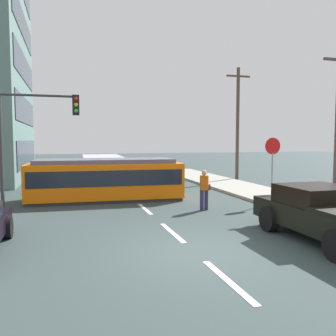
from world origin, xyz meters
name	(u,v)px	position (x,y,z in m)	size (l,w,h in m)	color
ground_plane	(129,195)	(0.00, 10.00, 0.00)	(120.00, 120.00, 0.00)	#334041
sidewalk_curb_right	(285,200)	(6.80, 6.00, 0.07)	(3.20, 36.00, 0.14)	#98978C
lane_stripe_0	(228,281)	(0.00, -2.00, 0.01)	(0.16, 2.40, 0.01)	silver
lane_stripe_1	(172,232)	(0.00, 2.00, 0.01)	(0.16, 2.40, 0.01)	silver
lane_stripe_2	(145,209)	(0.00, 6.00, 0.01)	(0.16, 2.40, 0.01)	silver
lane_stripe_3	(116,184)	(0.00, 14.78, 0.01)	(0.16, 2.40, 0.01)	silver
lane_stripe_4	(106,176)	(0.00, 20.78, 0.01)	(0.16, 2.40, 0.01)	silver
streetcar_tram	(106,179)	(-1.33, 8.78, 1.03)	(7.38, 2.87, 2.00)	orange
city_bus	(102,167)	(-0.84, 15.71, 1.07)	(2.71, 5.81, 1.86)	#A8A8B3
pedestrian_crossing	(204,188)	(2.32, 5.09, 0.94)	(0.46, 0.36, 1.67)	#2E284E
pickup_truck_parked	(328,214)	(4.00, -0.17, 0.80)	(2.30, 5.01, 1.55)	black
stop_sign	(273,156)	(5.88, 5.67, 2.19)	(0.76, 0.07, 2.88)	gray
traffic_light_mast	(34,126)	(-4.41, 7.05, 3.48)	(3.17, 0.33, 4.93)	#333333
utility_pole_mid	(238,122)	(8.81, 14.87, 4.22)	(1.80, 0.24, 8.08)	brown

